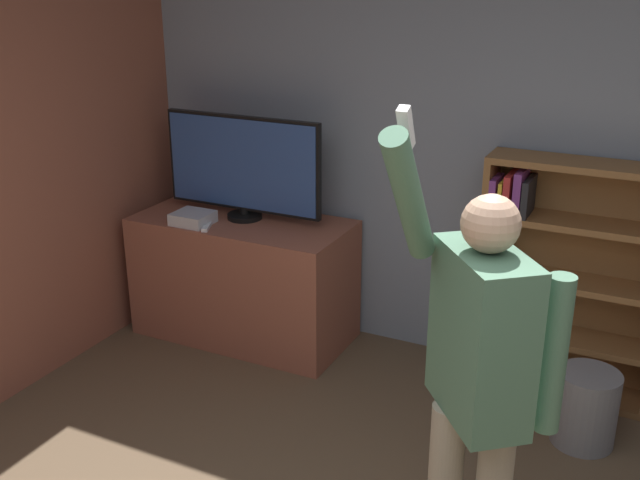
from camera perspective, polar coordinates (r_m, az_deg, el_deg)
The scene contains 9 objects.
wall_back at distance 4.35m, azimuth 14.69°, elevation 6.97°, with size 6.72×0.09×2.70m.
wall_side_brick at distance 4.34m, azimuth -22.81°, elevation 6.00°, with size 0.06×4.36×2.70m.
tv_ledge at distance 4.86m, azimuth -5.80°, elevation -2.90°, with size 1.37×0.65×0.79m.
television at distance 4.65m, azimuth -5.91°, elevation 5.61°, with size 1.06×0.22×0.65m.
game_console at distance 4.68m, azimuth -9.66°, elevation 1.66°, with size 0.23×0.21×0.07m.
remote_loose at distance 4.59m, azimuth -8.64°, elevation 0.99°, with size 0.09×0.14×0.02m.
bookshelf at distance 4.34m, azimuth 17.42°, elevation -2.82°, with size 0.97×0.28×1.35m.
person at distance 2.68m, azimuth 11.93°, elevation -9.84°, with size 0.57×0.55×1.91m.
waste_bin at distance 4.10m, azimuth 19.57°, elevation -11.95°, with size 0.32×0.32×0.40m.
Camera 1 is at (0.83, -1.37, 2.31)m, focal length 42.00 mm.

